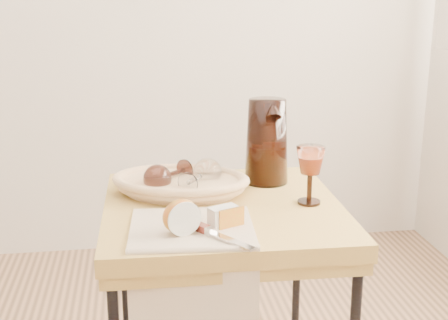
{
  "coord_description": "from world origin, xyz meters",
  "views": [
    {
      "loc": [
        0.32,
        -1.13,
        1.28
      ],
      "look_at": [
        0.53,
        0.29,
        0.87
      ],
      "focal_mm": 49.27,
      "sensor_mm": 36.0,
      "label": 1
    }
  ],
  "objects": [
    {
      "name": "tea_towel",
      "position": [
        0.44,
        0.15,
        0.75
      ],
      "size": [
        0.29,
        0.27,
        0.01
      ],
      "primitive_type": "cube",
      "rotation": [
        0.0,
        0.0,
        -0.07
      ],
      "color": "beige",
      "rests_on": "side_table"
    },
    {
      "name": "bread_basket",
      "position": [
        0.43,
        0.4,
        0.77
      ],
      "size": [
        0.37,
        0.3,
        0.05
      ],
      "primitive_type": null,
      "rotation": [
        0.0,
        0.0,
        -0.27
      ],
      "color": "tan",
      "rests_on": "side_table"
    },
    {
      "name": "goblet_lying_a",
      "position": [
        0.4,
        0.42,
        0.8
      ],
      "size": [
        0.14,
        0.14,
        0.07
      ],
      "primitive_type": null,
      "rotation": [
        0.0,
        0.0,
        3.9
      ],
      "color": "#4C2B23",
      "rests_on": "bread_basket"
    },
    {
      "name": "goblet_lying_b",
      "position": [
        0.48,
        0.39,
        0.8
      ],
      "size": [
        0.13,
        0.15,
        0.08
      ],
      "primitive_type": null,
      "rotation": [
        0.0,
        0.0,
        0.96
      ],
      "color": "white",
      "rests_on": "bread_basket"
    },
    {
      "name": "pitcher",
      "position": [
        0.67,
        0.47,
        0.87
      ],
      "size": [
        0.18,
        0.25,
        0.27
      ],
      "primitive_type": null,
      "rotation": [
        0.0,
        0.0,
        -0.07
      ],
      "color": "black",
      "rests_on": "side_table"
    },
    {
      "name": "wine_goblet",
      "position": [
        0.74,
        0.28,
        0.83
      ],
      "size": [
        0.08,
        0.08,
        0.15
      ],
      "primitive_type": null,
      "rotation": [
        0.0,
        0.0,
        -0.07
      ],
      "color": "white",
      "rests_on": "side_table"
    },
    {
      "name": "apple_half",
      "position": [
        0.41,
        0.12,
        0.8
      ],
      "size": [
        0.09,
        0.07,
        0.08
      ],
      "primitive_type": "ellipsoid",
      "rotation": [
        0.0,
        0.0,
        0.35
      ],
      "color": "#B42A15",
      "rests_on": "tea_towel"
    },
    {
      "name": "apple_wedge",
      "position": [
        0.51,
        0.15,
        0.78
      ],
      "size": [
        0.07,
        0.06,
        0.04
      ],
      "primitive_type": "cube",
      "rotation": [
        0.0,
        0.0,
        0.42
      ],
      "color": "silver",
      "rests_on": "tea_towel"
    },
    {
      "name": "table_knife",
      "position": [
        0.48,
        0.1,
        0.77
      ],
      "size": [
        0.14,
        0.19,
        0.02
      ],
      "primitive_type": null,
      "rotation": [
        0.0,
        0.0,
        -0.94
      ],
      "color": "silver",
      "rests_on": "tea_towel"
    }
  ]
}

